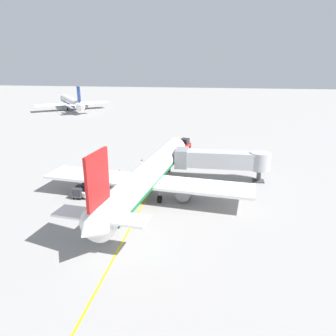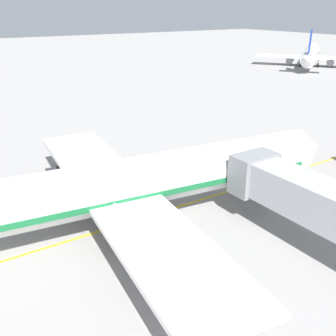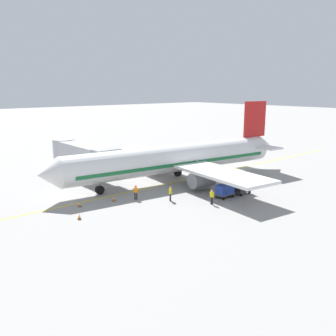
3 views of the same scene
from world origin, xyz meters
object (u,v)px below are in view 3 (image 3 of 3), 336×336
Objects in this scene: jet_bridge at (82,154)px; ground_crew_loader at (212,196)px; ground_crew_wing_walker at (136,192)px; parked_airliner at (177,159)px; ground_crew_marshaller at (170,193)px; baggage_tug_lead at (231,187)px; safety_cone_nose_left at (79,216)px; safety_cone_nose_right at (80,204)px; safety_cone_wing_tip at (113,198)px; baggage_cart_front at (225,190)px; baggage_cart_second_in_train at (242,186)px.

jet_bridge is 9.09× the size of ground_crew_loader.
jet_bridge reaches higher than ground_crew_wing_walker.
parked_airliner is 9.26m from ground_crew_marshaller.
baggage_tug_lead is 4.70× the size of safety_cone_nose_left.
jet_bridge is at bearing 7.59° from ground_crew_marshaller.
safety_cone_nose_right is 3.97m from safety_cone_wing_tip.
ground_crew_loader reaches higher than baggage_cart_front.
parked_airliner is 2.43× the size of jet_bridge.
ground_crew_wing_walker is 4.02m from ground_crew_marshaller.
jet_bridge reaches higher than safety_cone_nose_right.
ground_crew_wing_walker reaches higher than baggage_tug_lead.
baggage_cart_second_in_train is at bearing -152.28° from jet_bridge.
parked_airliner reaches higher than baggage_tug_lead.
parked_airliner is 18.19m from safety_cone_nose_left.
ground_crew_wing_walker reaches higher than safety_cone_wing_tip.
jet_bridge is 9.09× the size of ground_crew_wing_walker.
baggage_tug_lead is 1.64× the size of ground_crew_marshaller.
parked_airliner reaches higher than safety_cone_nose_left.
ground_crew_marshaller is (-16.69, -2.22, -2.50)m from jet_bridge.
safety_cone_nose_left and safety_cone_nose_right have the same top height.
parked_airliner is 10.06m from ground_crew_wing_walker.
safety_cone_nose_right is (3.50, -1.82, 0.00)m from safety_cone_nose_left.
ground_crew_wing_walker is (5.20, 10.59, 0.24)m from baggage_tug_lead.
baggage_cart_second_in_train is at bearing -85.74° from ground_crew_loader.
safety_cone_nose_left is at bearing 79.29° from baggage_tug_lead.
ground_crew_marshaller is at bearing 60.63° from baggage_cart_front.
safety_cone_wing_tip is (6.42, 12.87, -0.42)m from baggage_tug_lead.
ground_crew_wing_walker is 2.86× the size of safety_cone_nose_left.
ground_crew_wing_walker reaches higher than baggage_cart_second_in_train.
safety_cone_wing_tip is at bearing 55.40° from baggage_cart_front.
safety_cone_nose_right is (-11.92, 6.70, -3.17)m from jet_bridge.
baggage_tug_lead is 0.95× the size of baggage_cart_front.
baggage_cart_front is 1.72× the size of ground_crew_loader.
baggage_cart_second_in_train reaches higher than safety_cone_wing_tip.
ground_crew_wing_walker reaches higher than safety_cone_nose_right.
baggage_cart_second_in_train is 4.93× the size of safety_cone_nose_left.
safety_cone_nose_left is at bearing 152.50° from safety_cone_nose_right.
safety_cone_nose_left is (-15.42, 8.52, -3.17)m from jet_bridge.
parked_airliner is 12.85× the size of baggage_cart_second_in_train.
ground_crew_marshaller is (-6.16, 6.54, -2.23)m from parked_airliner.
baggage_cart_front is at bearing -119.37° from ground_crew_marshaller.
ground_crew_marshaller is at bearing 74.07° from baggage_tug_lead.
parked_airliner reaches higher than ground_crew_wing_walker.
safety_cone_nose_right and safety_cone_wing_tip have the same top height.
baggage_cart_front reaches higher than safety_cone_wing_tip.
safety_cone_nose_left is (-1.68, 8.02, -0.66)m from ground_crew_wing_walker.
baggage_cart_second_in_train is at bearing -119.93° from safety_cone_wing_tip.
ground_crew_loader is (-20.67, -4.86, -2.50)m from jet_bridge.
safety_cone_wing_tip is (2.90, -5.75, 0.00)m from safety_cone_nose_left.
safety_cone_nose_right is at bearing 73.62° from ground_crew_wing_walker.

